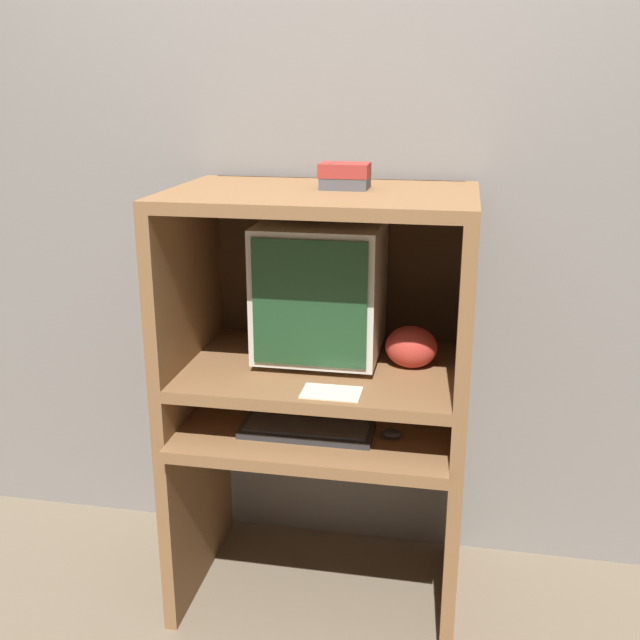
% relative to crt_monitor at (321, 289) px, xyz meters
% --- Properties ---
extents(wall_back, '(6.00, 0.06, 2.60)m').
position_rel_crt_monitor_xyz_m(wall_back, '(0.01, 0.29, 0.27)').
color(wall_back, gray).
rests_on(wall_back, ground_plane).
extents(desk_base, '(0.89, 0.63, 0.64)m').
position_rel_crt_monitor_xyz_m(desk_base, '(0.01, -0.11, -0.63)').
color(desk_base, brown).
rests_on(desk_base, ground_plane).
extents(desk_monitor_shelf, '(0.89, 0.59, 0.17)m').
position_rel_crt_monitor_xyz_m(desk_monitor_shelf, '(0.01, -0.07, -0.26)').
color(desk_monitor_shelf, brown).
rests_on(desk_monitor_shelf, desk_base).
extents(hutch_upper, '(0.89, 0.59, 0.53)m').
position_rel_crt_monitor_xyz_m(hutch_upper, '(0.01, -0.04, 0.14)').
color(hutch_upper, brown).
rests_on(hutch_upper, desk_monitor_shelf).
extents(crt_monitor, '(0.37, 0.38, 0.43)m').
position_rel_crt_monitor_xyz_m(crt_monitor, '(0.00, 0.00, 0.00)').
color(crt_monitor, beige).
rests_on(crt_monitor, desk_monitor_shelf).
extents(keyboard, '(0.40, 0.15, 0.03)m').
position_rel_crt_monitor_xyz_m(keyboard, '(-0.00, -0.21, -0.38)').
color(keyboard, '#2D2D30').
rests_on(keyboard, desk_base).
extents(mouse, '(0.06, 0.04, 0.03)m').
position_rel_crt_monitor_xyz_m(mouse, '(0.25, -0.20, -0.38)').
color(mouse, '#28282B').
rests_on(mouse, desk_base).
extents(snack_bag, '(0.16, 0.12, 0.13)m').
position_rel_crt_monitor_xyz_m(snack_bag, '(0.29, -0.04, -0.16)').
color(snack_bag, '#BC382D').
rests_on(snack_bag, desk_monitor_shelf).
extents(book_stack, '(0.14, 0.12, 0.07)m').
position_rel_crt_monitor_xyz_m(book_stack, '(0.08, -0.03, 0.35)').
color(book_stack, '#4C4C51').
rests_on(book_stack, hutch_upper).
extents(paper_card, '(0.17, 0.11, 0.00)m').
position_rel_crt_monitor_xyz_m(paper_card, '(0.08, -0.29, -0.22)').
color(paper_card, beige).
rests_on(paper_card, desk_monitor_shelf).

